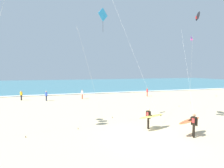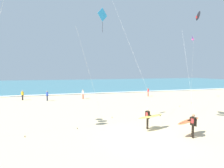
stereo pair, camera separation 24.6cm
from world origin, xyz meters
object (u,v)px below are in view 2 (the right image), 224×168
Objects in this scene: surfer_lead at (149,117)px; kite_delta_violet_high at (193,39)px; kite_delta_charcoal_mid at (197,17)px; bystander_blue_top at (47,96)px; surfer_trailing at (191,122)px; bystander_yellow_top at (22,95)px; bystander_red_top at (148,92)px; kite_diamond_cobalt_near at (102,19)px; bystander_white_top at (83,94)px.

kite_delta_violet_high is at bearing 40.09° from surfer_lead.
bystander_blue_top is at bearing 137.70° from kite_delta_charcoal_mid.
surfer_trailing reaches higher than bystander_blue_top.
kite_delta_charcoal_mid is 6.80× the size of bystander_blue_top.
kite_delta_charcoal_mid reaches higher than surfer_trailing.
kite_delta_charcoal_mid is 27.00m from bystander_yellow_top.
bystander_red_top is 1.00× the size of bystander_blue_top.
bystander_yellow_top is 1.00× the size of bystander_red_top.
bystander_yellow_top is (-12.88, 18.68, -0.24)m from surfer_lead.
surfer_trailing is 25.75m from bystander_yellow_top.
surfer_trailing is 20.19m from bystander_red_top.
kite_delta_charcoal_mid is 17.17m from bystander_red_top.
bystander_yellow_top is at bearing 140.67° from kite_delta_charcoal_mid.
kite_delta_violet_high is 11.72m from bystander_red_top.
bystander_blue_top is (-17.71, 0.06, 0.00)m from bystander_red_top.
kite_delta_charcoal_mid is at bearing 21.56° from surfer_lead.
kite_diamond_cobalt_near is (-3.16, 3.27, 8.41)m from surfer_lead.
bystander_white_top is 12.03m from bystander_red_top.
bystander_red_top is (-5.33, 5.00, -9.16)m from kite_delta_violet_high.
bystander_blue_top is at bearing -24.52° from bystander_yellow_top.
kite_delta_violet_high is at bearing -12.39° from bystander_blue_top.
surfer_trailing is at bearing -46.16° from kite_diamond_cobalt_near.
surfer_lead is 18.97m from bystander_red_top.
kite_diamond_cobalt_near reaches higher than surfer_lead.
surfer_lead is 1.09× the size of surfer_trailing.
bystander_yellow_top is 1.00× the size of bystander_blue_top.
kite_delta_charcoal_mid is at bearing 47.01° from surfer_trailing.
kite_diamond_cobalt_near is at bearing -153.53° from kite_delta_violet_high.
surfer_trailing is at bearing -46.40° from surfer_lead.
kite_diamond_cobalt_near is at bearing 133.84° from surfer_trailing.
surfer_lead is 0.24× the size of kite_delta_charcoal_mid.
bystander_yellow_top is 4.29m from bystander_blue_top.
bystander_yellow_top is (-9.72, 15.41, -8.65)m from kite_diamond_cobalt_near.
surfer_trailing is (2.14, -2.24, 0.00)m from surfer_lead.
bystander_blue_top is (-11.11, 19.14, -0.24)m from surfer_trailing.
bystander_yellow_top is at bearing 155.48° from bystander_blue_top.
surfer_trailing is at bearing -130.26° from kite_delta_violet_high.
surfer_trailing is 20.20m from bystander_white_top.
bystander_white_top is (-3.29, 17.21, -0.24)m from surfer_lead.
bystander_red_top is at bearing 136.82° from kite_delta_violet_high.
bystander_white_top is at bearing 105.58° from surfer_trailing.
surfer_lead is 9.56m from kite_diamond_cobalt_near.
kite_delta_charcoal_mid is 1.02× the size of kite_delta_violet_high.
kite_delta_violet_high reaches higher than surfer_trailing.
kite_delta_charcoal_mid is 6.80× the size of bystander_red_top.
bystander_red_top is at bearing 48.79° from kite_diamond_cobalt_near.
bystander_white_top is at bearing 178.23° from bystander_red_top.
bystander_yellow_top is at bearing 165.75° from kite_delta_violet_high.
bystander_yellow_top and bystander_white_top have the same top height.
bystander_red_top is at bearing -1.77° from bystander_white_top.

